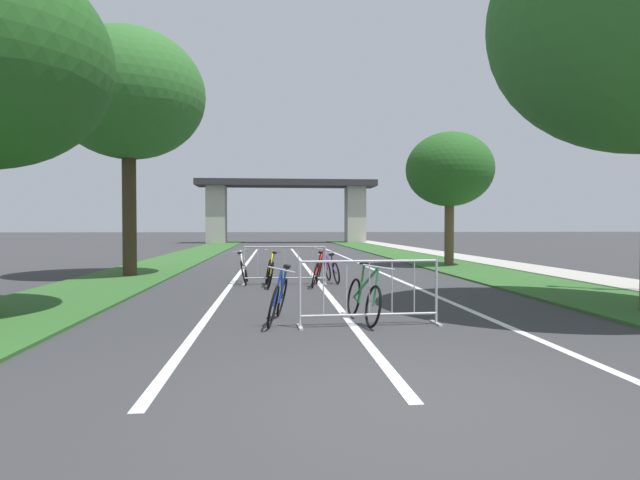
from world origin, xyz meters
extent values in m
plane|color=#333335|center=(0.00, 0.00, 0.00)|extent=(300.00, 300.00, 0.00)
cube|color=#2D5B26|center=(-5.80, 22.99, 0.03)|extent=(2.82, 56.20, 0.05)
cube|color=#2D5B26|center=(5.80, 22.99, 0.03)|extent=(2.82, 56.20, 0.05)
cube|color=#ADA89E|center=(8.13, 22.99, 0.04)|extent=(1.83, 56.20, 0.08)
cube|color=silver|center=(0.00, 16.26, 0.00)|extent=(0.14, 32.51, 0.01)
cube|color=silver|center=(2.42, 16.26, 0.00)|extent=(0.14, 32.51, 0.01)
cube|color=silver|center=(-2.42, 16.26, 0.00)|extent=(0.14, 32.51, 0.01)
cube|color=#2D2D30|center=(0.00, 46.45, 5.84)|extent=(17.45, 3.72, 0.61)
cube|color=#ADA89E|center=(-6.81, 46.45, 2.77)|extent=(1.82, 2.40, 5.53)
cube|color=#ADA89E|center=(6.81, 46.45, 2.77)|extent=(1.82, 2.40, 5.53)
cylinder|color=#3D2D1E|center=(-5.76, 12.19, 1.96)|extent=(0.43, 0.43, 3.93)
ellipsoid|color=#2D6628|center=(-5.76, 12.19, 5.70)|extent=(4.72, 4.72, 4.01)
cylinder|color=brown|center=(5.73, 15.66, 1.28)|extent=(0.37, 0.37, 2.57)
ellipsoid|color=#23561E|center=(5.73, 15.66, 3.87)|extent=(3.47, 3.47, 2.95)
cylinder|color=#ADADB2|center=(-0.85, 3.57, 0.53)|extent=(0.04, 0.04, 1.05)
cube|color=#ADADB2|center=(-0.85, 3.57, 0.01)|extent=(0.08, 0.44, 0.03)
cylinder|color=#ADADB2|center=(1.36, 3.68, 0.53)|extent=(0.04, 0.04, 1.05)
cube|color=#ADADB2|center=(1.36, 3.68, 0.01)|extent=(0.08, 0.44, 0.03)
cylinder|color=#ADADB2|center=(0.25, 3.62, 1.03)|extent=(2.21, 0.15, 0.04)
cylinder|color=#ADADB2|center=(0.25, 3.62, 0.18)|extent=(2.21, 0.15, 0.04)
cylinder|color=#ADADB2|center=(-0.48, 3.59, 0.61)|extent=(0.02, 0.02, 0.87)
cylinder|color=#ADADB2|center=(-0.12, 3.61, 0.61)|extent=(0.02, 0.02, 0.87)
cylinder|color=#ADADB2|center=(0.25, 3.62, 0.61)|extent=(0.02, 0.02, 0.87)
cylinder|color=#ADADB2|center=(0.62, 3.64, 0.61)|extent=(0.02, 0.02, 0.87)
cylinder|color=#ADADB2|center=(0.99, 3.66, 0.61)|extent=(0.02, 0.02, 0.87)
cylinder|color=#ADADB2|center=(-2.07, 9.67, 0.53)|extent=(0.04, 0.04, 1.05)
cube|color=#ADADB2|center=(-2.07, 9.67, 0.01)|extent=(0.08, 0.44, 0.03)
cylinder|color=#ADADB2|center=(0.14, 9.58, 0.53)|extent=(0.04, 0.04, 1.05)
cube|color=#ADADB2|center=(0.14, 9.58, 0.01)|extent=(0.08, 0.44, 0.03)
cylinder|color=#ADADB2|center=(-0.96, 9.62, 1.03)|extent=(2.21, 0.13, 0.04)
cylinder|color=#ADADB2|center=(-0.96, 9.62, 0.18)|extent=(2.21, 0.13, 0.04)
cylinder|color=#ADADB2|center=(-1.70, 9.65, 0.61)|extent=(0.02, 0.02, 0.87)
cylinder|color=#ADADB2|center=(-1.33, 9.64, 0.61)|extent=(0.02, 0.02, 0.87)
cylinder|color=#ADADB2|center=(-0.96, 9.62, 0.61)|extent=(0.02, 0.02, 0.87)
cylinder|color=#ADADB2|center=(-0.59, 9.61, 0.61)|extent=(0.02, 0.02, 0.87)
cylinder|color=#ADADB2|center=(-0.22, 9.60, 0.61)|extent=(0.02, 0.02, 0.87)
torus|color=black|center=(-1.34, 8.68, 0.35)|extent=(0.23, 0.71, 0.70)
torus|color=black|center=(-1.40, 9.70, 0.35)|extent=(0.23, 0.71, 0.70)
cylinder|color=gold|center=(-1.31, 9.17, 0.63)|extent=(0.09, 1.00, 0.60)
cylinder|color=gold|center=(-1.31, 8.97, 0.60)|extent=(0.17, 0.11, 0.62)
cylinder|color=gold|center=(-1.35, 8.84, 0.32)|extent=(0.06, 0.33, 0.08)
cylinder|color=gold|center=(-1.35, 9.68, 0.63)|extent=(0.16, 0.08, 0.57)
cube|color=black|center=(-1.24, 8.94, 0.91)|extent=(0.12, 0.25, 0.07)
cylinder|color=#99999E|center=(-1.29, 9.66, 0.91)|extent=(0.44, 0.06, 0.11)
torus|color=black|center=(0.15, 4.54, 0.34)|extent=(0.24, 0.69, 0.67)
torus|color=black|center=(0.28, 3.47, 0.34)|extent=(0.24, 0.69, 0.67)
cylinder|color=#1E7238|center=(0.26, 4.03, 0.64)|extent=(0.28, 1.04, 0.64)
cylinder|color=#1E7238|center=(0.23, 4.24, 0.61)|extent=(0.15, 0.14, 0.66)
cylinder|color=#1E7238|center=(0.16, 4.37, 0.31)|extent=(0.06, 0.35, 0.08)
cylinder|color=#1E7238|center=(0.33, 3.50, 0.64)|extent=(0.14, 0.11, 0.61)
cube|color=black|center=(0.28, 4.28, 0.94)|extent=(0.14, 0.25, 0.07)
cylinder|color=#99999E|center=(0.38, 3.53, 0.94)|extent=(0.53, 0.09, 0.12)
torus|color=black|center=(-2.07, 9.52, 0.34)|extent=(0.19, 0.68, 0.67)
torus|color=black|center=(-2.08, 10.53, 0.34)|extent=(0.19, 0.68, 0.67)
cylinder|color=silver|center=(-2.14, 10.00, 0.61)|extent=(0.18, 0.98, 0.59)
cylinder|color=silver|center=(-2.13, 9.81, 0.57)|extent=(0.17, 0.12, 0.58)
cylinder|color=silver|center=(-2.07, 9.68, 0.31)|extent=(0.03, 0.33, 0.08)
cylinder|color=silver|center=(-2.14, 10.50, 0.61)|extent=(0.16, 0.09, 0.56)
cube|color=black|center=(-2.19, 9.77, 0.86)|extent=(0.11, 0.24, 0.07)
cylinder|color=#99999E|center=(-2.20, 10.48, 0.89)|extent=(0.48, 0.03, 0.13)
torus|color=black|center=(-0.20, 8.72, 0.34)|extent=(0.31, 0.71, 0.68)
torus|color=black|center=(-0.01, 9.71, 0.34)|extent=(0.31, 0.71, 0.68)
cylinder|color=red|center=(-0.05, 9.18, 0.64)|extent=(0.35, 0.95, 0.63)
cylinder|color=red|center=(-0.10, 8.99, 0.60)|extent=(0.17, 0.14, 0.62)
cylinder|color=red|center=(-0.18, 8.88, 0.32)|extent=(0.08, 0.33, 0.08)
cylinder|color=red|center=(0.04, 9.67, 0.64)|extent=(0.16, 0.12, 0.61)
cube|color=black|center=(-0.04, 8.95, 0.91)|extent=(0.15, 0.26, 0.07)
cylinder|color=#99999E|center=(0.10, 9.64, 0.94)|extent=(0.51, 0.12, 0.14)
torus|color=black|center=(-1.11, 4.61, 0.34)|extent=(0.28, 0.70, 0.68)
torus|color=black|center=(-1.27, 3.54, 0.34)|extent=(0.28, 0.70, 0.68)
cylinder|color=#1E389E|center=(-1.13, 4.09, 0.63)|extent=(0.07, 1.06, 0.60)
cylinder|color=#1E389E|center=(-1.10, 4.30, 0.60)|extent=(0.19, 0.10, 0.62)
cylinder|color=#1E389E|center=(-1.14, 4.44, 0.32)|extent=(0.09, 0.35, 0.08)
cylinder|color=#1E389E|center=(-1.20, 3.56, 0.63)|extent=(0.17, 0.07, 0.57)
cube|color=black|center=(-1.03, 4.33, 0.90)|extent=(0.14, 0.25, 0.07)
cylinder|color=#99999E|center=(-1.14, 3.57, 0.91)|extent=(0.42, 0.09, 0.12)
torus|color=black|center=(0.45, 9.64, 0.31)|extent=(0.22, 0.62, 0.61)
torus|color=black|center=(0.31, 10.62, 0.31)|extent=(0.22, 0.62, 0.61)
cylinder|color=#662884|center=(0.35, 10.10, 0.55)|extent=(0.24, 0.95, 0.52)
cylinder|color=#662884|center=(0.38, 9.91, 0.53)|extent=(0.12, 0.13, 0.55)
cylinder|color=#662884|center=(0.43, 9.79, 0.28)|extent=(0.07, 0.32, 0.07)
cylinder|color=#662884|center=(0.28, 10.59, 0.55)|extent=(0.11, 0.10, 0.49)
cube|color=black|center=(0.34, 9.87, 0.80)|extent=(0.14, 0.25, 0.06)
cylinder|color=#99999E|center=(0.25, 10.56, 0.79)|extent=(0.48, 0.09, 0.10)
camera|label=1|loc=(-1.25, -4.42, 1.57)|focal=29.00mm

